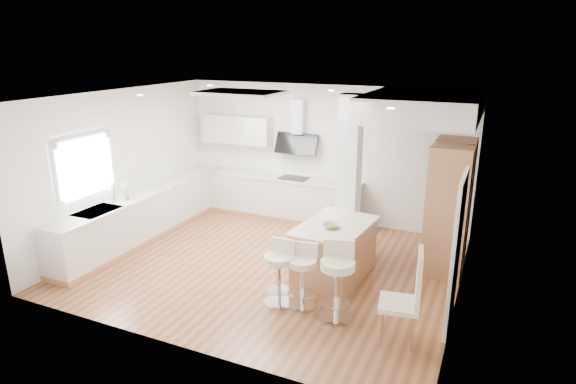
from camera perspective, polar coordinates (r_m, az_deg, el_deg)
The scene contains 18 objects.
ground at distance 8.21m, azimuth -2.28°, elevation -8.61°, with size 6.00×6.00×0.00m, color #965C37.
ceiling at distance 8.21m, azimuth -2.28°, elevation -8.61°, with size 6.00×5.00×0.02m, color white.
wall_back at distance 9.93m, azimuth 4.07°, elevation 4.52°, with size 6.00×0.04×2.80m, color white.
wall_left at distance 9.39m, azimuth -19.03°, elevation 2.88°, with size 0.04×5.00×2.80m, color white.
wall_right at distance 6.96m, azimuth 20.32°, elevation -2.09°, with size 0.04×5.00×2.80m, color white.
skylight at distance 8.33m, azimuth -5.61°, elevation 11.61°, with size 4.10×2.10×0.06m.
window_left at distance 8.68m, azimuth -23.00°, elevation 3.34°, with size 0.06×1.28×1.07m.
doorway_right at distance 6.54m, azimuth 19.29°, elevation -6.98°, with size 0.05×1.00×2.10m.
counter_left at distance 9.62m, azimuth -16.25°, elevation -2.39°, with size 0.63×4.50×1.35m.
counter_back at distance 10.20m, azimuth -1.38°, elevation 0.82°, with size 3.62×0.63×2.50m.
pillar at distance 8.18m, azimuth 7.20°, elevation 1.67°, with size 0.35×0.35×2.80m.
soffit at distance 8.15m, azimuth 15.65°, elevation 9.74°, with size 1.78×2.20×0.40m.
oven_column at distance 8.25m, azimuth 18.54°, elevation -1.52°, with size 0.63×1.21×2.10m.
peninsula at distance 7.67m, azimuth 5.54°, elevation -6.91°, with size 1.10×1.54×0.95m.
bar_stool_a at distance 6.85m, azimuth -1.07°, elevation -9.12°, with size 0.43×0.43×0.94m.
bar_stool_b at distance 6.80m, azimuth 1.77°, elevation -9.50°, with size 0.46×0.46×0.92m.
bar_stool_c at distance 6.51m, azimuth 5.87°, elevation -10.00°, with size 0.59×0.59×1.08m.
dining_chair at distance 6.15m, azimuth 14.11°, elevation -11.63°, with size 0.55×0.55×1.23m.
Camera 1 is at (3.32, -6.60, 3.57)m, focal length 30.00 mm.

